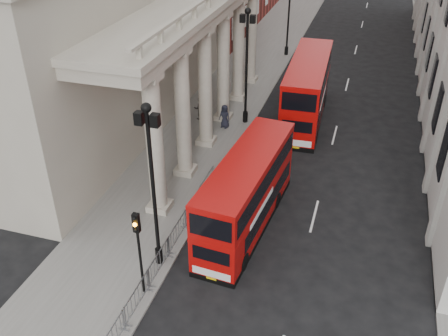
# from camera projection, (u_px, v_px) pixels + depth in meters

# --- Properties ---
(ground) EXTENTS (260.00, 260.00, 0.00)m
(ground) POSITION_uv_depth(u_px,v_px,m) (135.00, 329.00, 20.70)
(ground) COLOR black
(ground) RESTS_ON ground
(sidewalk_west) EXTENTS (6.00, 140.00, 0.12)m
(sidewalk_west) POSITION_uv_depth(u_px,v_px,m) (248.00, 73.00, 45.90)
(sidewalk_west) COLOR slate
(sidewalk_west) RESTS_ON ground
(sidewalk_east) EXTENTS (3.00, 140.00, 0.12)m
(sidewalk_east) POSITION_uv_depth(u_px,v_px,m) (438.00, 94.00, 41.78)
(sidewalk_east) COLOR slate
(sidewalk_east) RESTS_ON ground
(kerb) EXTENTS (0.20, 140.00, 0.14)m
(kerb) POSITION_uv_depth(u_px,v_px,m) (279.00, 76.00, 45.16)
(kerb) COLOR slate
(kerb) RESTS_ON ground
(portico_building) EXTENTS (9.00, 28.00, 12.00)m
(portico_building) POSITION_uv_depth(u_px,v_px,m) (103.00, 40.00, 34.89)
(portico_building) COLOR #A09686
(portico_building) RESTS_ON ground
(lamp_post_south) EXTENTS (1.05, 0.44, 8.32)m
(lamp_post_south) POSITION_uv_depth(u_px,v_px,m) (152.00, 178.00, 21.56)
(lamp_post_south) COLOR black
(lamp_post_south) RESTS_ON sidewalk_west
(lamp_post_mid) EXTENTS (1.05, 0.44, 8.32)m
(lamp_post_mid) POSITION_uv_depth(u_px,v_px,m) (247.00, 59.00, 34.61)
(lamp_post_mid) COLOR black
(lamp_post_mid) RESTS_ON sidewalk_west
(lamp_post_north) EXTENTS (1.05, 0.44, 8.32)m
(lamp_post_north) POSITION_uv_depth(u_px,v_px,m) (289.00, 6.00, 47.67)
(lamp_post_north) COLOR black
(lamp_post_north) RESTS_ON sidewalk_west
(traffic_light) EXTENTS (0.28, 0.33, 4.30)m
(traffic_light) POSITION_uv_depth(u_px,v_px,m) (138.00, 239.00, 20.83)
(traffic_light) COLOR black
(traffic_light) RESTS_ON sidewalk_west
(crowd_barriers) EXTENTS (0.50, 18.75, 1.10)m
(crowd_barriers) POSITION_uv_depth(u_px,v_px,m) (148.00, 279.00, 22.26)
(crowd_barriers) COLOR gray
(crowd_barriers) RESTS_ON sidewalk_west
(bus_near) EXTENTS (3.06, 9.61, 4.08)m
(bus_near) POSITION_uv_depth(u_px,v_px,m) (247.00, 192.00, 25.60)
(bus_near) COLOR #AD0908
(bus_near) RESTS_ON ground
(bus_far) EXTENTS (2.97, 10.69, 4.58)m
(bus_far) POSITION_uv_depth(u_px,v_px,m) (307.00, 89.00, 36.60)
(bus_far) COLOR #B40908
(bus_far) RESTS_ON ground
(pedestrian_a) EXTENTS (0.70, 0.49, 1.84)m
(pedestrian_a) POSITION_uv_depth(u_px,v_px,m) (180.00, 120.00, 35.29)
(pedestrian_a) COLOR black
(pedestrian_a) RESTS_ON sidewalk_west
(pedestrian_b) EXTENTS (1.06, 0.99, 1.74)m
(pedestrian_b) POSITION_uv_depth(u_px,v_px,m) (200.00, 108.00, 37.08)
(pedestrian_b) COLOR black
(pedestrian_b) RESTS_ON sidewalk_west
(pedestrian_c) EXTENTS (0.97, 0.76, 1.74)m
(pedestrian_c) POSITION_uv_depth(u_px,v_px,m) (225.00, 116.00, 35.88)
(pedestrian_c) COLOR black
(pedestrian_c) RESTS_ON sidewalk_west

